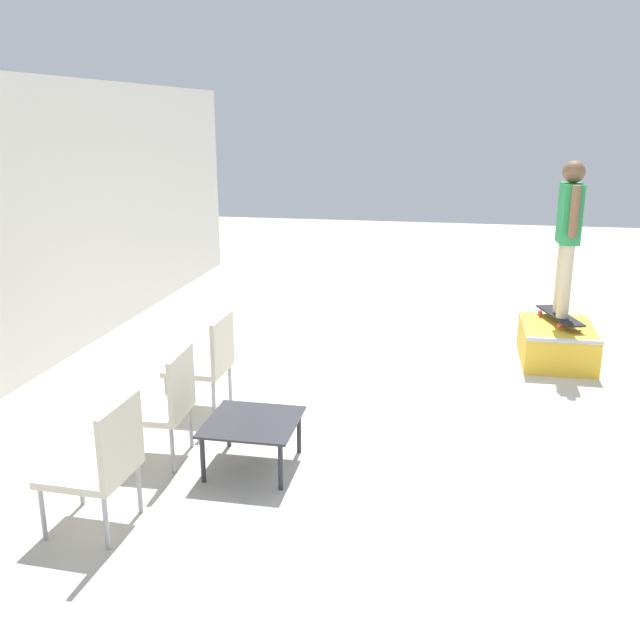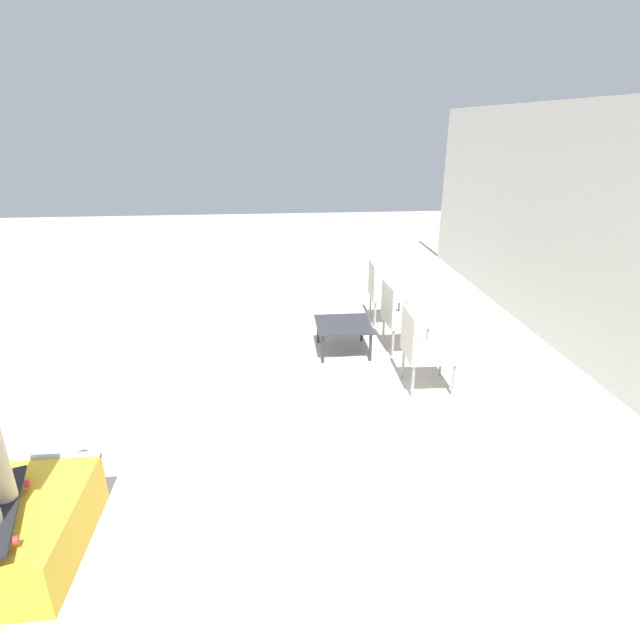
% 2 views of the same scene
% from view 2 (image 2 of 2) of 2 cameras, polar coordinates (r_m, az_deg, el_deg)
% --- Properties ---
extents(ground_plane, '(24.00, 24.00, 0.00)m').
position_cam_2_polar(ground_plane, '(5.23, -11.23, -10.37)').
color(ground_plane, '#B7B2A8').
extents(skate_ramp_box, '(1.08, 0.75, 0.42)m').
position_cam_2_polar(skate_ramp_box, '(4.12, -30.82, -19.95)').
color(skate_ramp_box, gold).
rests_on(skate_ramp_box, ground_plane).
extents(skateboard_on_ramp, '(0.88, 0.44, 0.07)m').
position_cam_2_polar(skateboard_on_ramp, '(3.87, -32.75, -17.89)').
color(skateboard_on_ramp, black).
rests_on(skateboard_on_ramp, skate_ramp_box).
extents(coffee_table, '(0.70, 0.69, 0.38)m').
position_cam_2_polar(coffee_table, '(6.29, 2.69, -0.79)').
color(coffee_table, '#2D2D33').
rests_on(coffee_table, ground_plane).
extents(patio_chair_left, '(0.54, 0.54, 0.89)m').
position_cam_2_polar(patio_chair_left, '(7.29, 7.12, 3.45)').
color(patio_chair_left, '#99999E').
rests_on(patio_chair_left, ground_plane).
extents(patio_chair_center, '(0.55, 0.55, 0.89)m').
position_cam_2_polar(patio_chair_center, '(6.37, 9.01, 0.66)').
color(patio_chair_center, '#99999E').
rests_on(patio_chair_center, ground_plane).
extents(patio_chair_right, '(0.53, 0.53, 0.89)m').
position_cam_2_polar(patio_chair_right, '(5.49, 11.49, -3.00)').
color(patio_chair_right, '#99999E').
rests_on(patio_chair_right, ground_plane).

